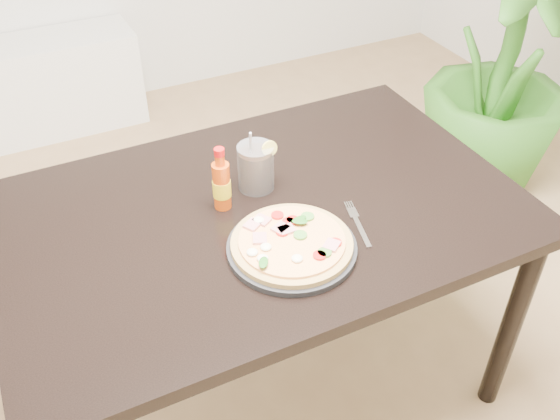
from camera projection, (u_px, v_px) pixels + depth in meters
name	position (u px, v px, depth m)	size (l,w,h in m)	color
floor	(336.00, 364.00, 2.19)	(4.50, 4.50, 0.00)	#9E7A51
dining_table	(261.00, 232.00, 1.73)	(1.40, 0.90, 0.75)	black
plate	(292.00, 248.00, 1.54)	(0.32, 0.32, 0.02)	black
pizza	(291.00, 242.00, 1.53)	(0.30, 0.30, 0.03)	tan
hot_sauce_bottle	(222.00, 184.00, 1.63)	(0.05, 0.05, 0.18)	#C9440B
cola_cup	(256.00, 168.00, 1.71)	(0.11, 0.10, 0.19)	black
fork	(357.00, 222.00, 1.62)	(0.06, 0.19, 0.00)	silver
houseplant	(504.00, 69.00, 2.70)	(0.65, 0.65, 1.17)	#2F6D1D
plant_pot	(482.00, 159.00, 2.99)	(0.28, 0.28, 0.22)	brown
media_console	(2.00, 95.00, 3.21)	(1.40, 0.34, 0.50)	white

